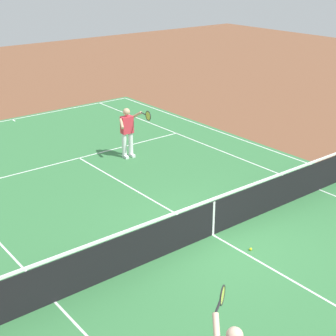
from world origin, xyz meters
TOP-DOWN VIEW (x-y plane):
  - ground_plane at (0.00, 0.00)m, footprint 60.00×60.00m
  - court_slab at (0.00, 0.00)m, footprint 24.20×11.40m
  - court_line_markings at (0.00, 0.00)m, footprint 23.85×11.05m
  - tennis_net at (0.00, 0.00)m, footprint 0.10×11.70m
  - tennis_player_near at (5.48, -1.34)m, footprint 1.10×0.78m
  - tennis_ball at (-1.04, -0.19)m, footprint 0.07×0.07m

SIDE VIEW (x-z plane):
  - ground_plane at x=0.00m, z-range 0.00..0.00m
  - court_slab at x=0.00m, z-range 0.00..0.00m
  - court_line_markings at x=0.00m, z-range 0.00..0.01m
  - tennis_ball at x=-1.04m, z-range 0.00..0.07m
  - tennis_net at x=0.00m, z-range -0.05..1.03m
  - tennis_player_near at x=5.48m, z-range 0.08..1.78m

